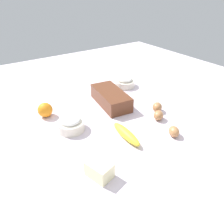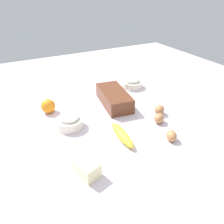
# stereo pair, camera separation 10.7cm
# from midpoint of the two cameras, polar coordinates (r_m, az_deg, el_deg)

# --- Properties ---
(ground_plane) EXTENTS (2.40, 2.40, 0.02)m
(ground_plane) POSITION_cam_midpoint_polar(r_m,az_deg,el_deg) (1.10, 2.79, -2.32)
(ground_plane) COLOR silver
(loaf_pan) EXTENTS (0.30, 0.17, 0.08)m
(loaf_pan) POSITION_cam_midpoint_polar(r_m,az_deg,el_deg) (1.21, 3.06, 3.80)
(loaf_pan) COLOR brown
(loaf_pan) RESTS_ON ground_plane
(flour_bowl) EXTENTS (0.14, 0.14, 0.07)m
(flour_bowl) POSITION_cam_midpoint_polar(r_m,az_deg,el_deg) (1.43, 7.40, 7.67)
(flour_bowl) COLOR silver
(flour_bowl) RESTS_ON ground_plane
(sugar_bowl) EXTENTS (0.13, 0.13, 0.07)m
(sugar_bowl) POSITION_cam_midpoint_polar(r_m,az_deg,el_deg) (1.03, -8.26, -2.50)
(sugar_bowl) COLOR silver
(sugar_bowl) RESTS_ON ground_plane
(banana) EXTENTS (0.19, 0.05, 0.04)m
(banana) POSITION_cam_midpoint_polar(r_m,az_deg,el_deg) (0.95, 5.92, -6.12)
(banana) COLOR yellow
(banana) RESTS_ON ground_plane
(orange_fruit) EXTENTS (0.07, 0.07, 0.07)m
(orange_fruit) POSITION_cam_midpoint_polar(r_m,az_deg,el_deg) (1.16, -14.05, 1.46)
(orange_fruit) COLOR orange
(orange_fruit) RESTS_ON ground_plane
(butter_block) EXTENTS (0.10, 0.09, 0.06)m
(butter_block) POSITION_cam_midpoint_polar(r_m,az_deg,el_deg) (0.79, -2.61, -14.78)
(butter_block) COLOR #F4EDB2
(butter_block) RESTS_ON ground_plane
(egg_near_butter) EXTENTS (0.08, 0.08, 0.05)m
(egg_near_butter) POSITION_cam_midpoint_polar(r_m,az_deg,el_deg) (1.16, 15.10, 0.49)
(egg_near_butter) COLOR #A97145
(egg_near_butter) RESTS_ON ground_plane
(egg_beside_bowl) EXTENTS (0.08, 0.07, 0.05)m
(egg_beside_bowl) POSITION_cam_midpoint_polar(r_m,az_deg,el_deg) (0.99, 18.54, -6.10)
(egg_beside_bowl) COLOR #B17848
(egg_beside_bowl) RESTS_ON ground_plane
(egg_loose) EXTENTS (0.07, 0.08, 0.05)m
(egg_loose) POSITION_cam_midpoint_polar(r_m,az_deg,el_deg) (1.09, 15.14, -1.70)
(egg_loose) COLOR #AB7346
(egg_loose) RESTS_ON ground_plane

